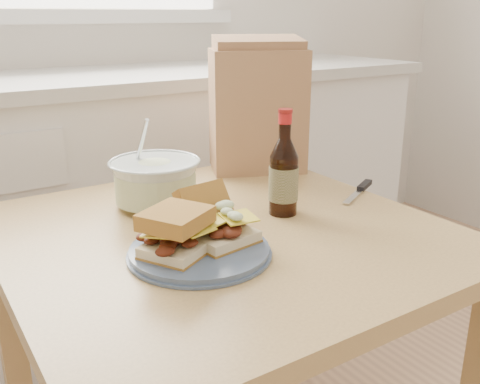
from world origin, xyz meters
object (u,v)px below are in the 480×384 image
beer_bottle (284,175)px  plate (200,251)px  coleslaw_bowl (156,183)px  paper_bag (257,111)px  dining_table (223,274)px

beer_bottle → plate: bearing=179.7°
coleslaw_bowl → plate: bearing=-99.4°
coleslaw_bowl → paper_bag: bearing=19.3°
coleslaw_bowl → paper_bag: paper_bag is taller
paper_bag → dining_table: bearing=-109.7°
plate → beer_bottle: 0.29m
dining_table → paper_bag: 0.53m
plate → coleslaw_bowl: coleslaw_bowl is taller
beer_bottle → paper_bag: size_ratio=0.70×
beer_bottle → paper_bag: paper_bag is taller
plate → paper_bag: bearing=45.0°
dining_table → coleslaw_bowl: 0.26m
dining_table → paper_bag: paper_bag is taller
dining_table → beer_bottle: bearing=1.5°
dining_table → beer_bottle: size_ratio=3.71×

